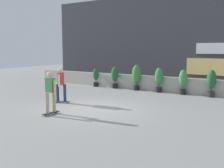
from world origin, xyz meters
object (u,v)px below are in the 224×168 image
Objects in this scene: potted_plant_5 at (212,81)px; potted_plant_3 at (159,78)px; potted_plant_1 at (115,76)px; potted_plant_0 at (96,77)px; potted_plant_2 at (137,75)px; potted_plant_4 at (183,80)px; skater_by_wall_left at (61,83)px; skater_mid_plaza at (50,91)px.

potted_plant_3 is at bearing 180.00° from potted_plant_5.
potted_plant_5 is (6.05, -0.00, 0.03)m from potted_plant_1.
potted_plant_2 is at bearing 0.00° from potted_plant_0.
potted_plant_4 is at bearing 180.00° from potted_plant_5.
potted_plant_1 is at bearing 180.00° from potted_plant_2.
potted_plant_2 is 1.09× the size of potted_plant_5.
skater_by_wall_left reaches higher than potted_plant_2.
potted_plant_3 is at bearing 0.00° from potted_plant_1.
potted_plant_0 is 0.89× the size of potted_plant_4.
potted_plant_5 is at bearing 43.06° from skater_by_wall_left.
skater_by_wall_left reaches higher than potted_plant_1.
potted_plant_3 reaches higher than potted_plant_1.
potted_plant_3 is 1.04× the size of potted_plant_4.
potted_plant_2 is at bearing 180.00° from potted_plant_4.
potted_plant_3 is 6.07m from skater_by_wall_left.
potted_plant_2 is at bearing 180.00° from potted_plant_5.
skater_mid_plaza reaches higher than potted_plant_1.
potted_plant_1 is 3.07m from potted_plant_3.
skater_by_wall_left is (-4.24, -5.39, 0.13)m from potted_plant_4.
potted_plant_4 is at bearing 0.00° from potted_plant_0.
skater_mid_plaza is at bearing -57.31° from skater_by_wall_left.
potted_plant_0 is 6.04m from potted_plant_4.
potted_plant_0 is 0.86× the size of potted_plant_5.
skater_mid_plaza reaches higher than potted_plant_0.
skater_by_wall_left is (-2.79, -5.39, 0.09)m from potted_plant_3.
potted_plant_3 reaches higher than potted_plant_0.
skater_by_wall_left is at bearing -103.55° from potted_plant_2.
potted_plant_2 is 0.94× the size of skater_mid_plaza.
potted_plant_3 is 0.87× the size of skater_by_wall_left.
potted_plant_4 is at bearing 67.85° from skater_mid_plaza.
potted_plant_4 is 0.83× the size of skater_by_wall_left.
potted_plant_1 is at bearing 180.00° from potted_plant_3.
potted_plant_5 is 0.86× the size of skater_mid_plaza.
potted_plant_5 is 0.86× the size of skater_by_wall_left.
potted_plant_4 is (6.04, 0.00, 0.12)m from potted_plant_0.
potted_plant_2 reaches higher than potted_plant_4.
potted_plant_2 is 5.55m from skater_by_wall_left.
skater_mid_plaza is at bearing -78.20° from potted_plant_1.
potted_plant_3 is at bearing 0.00° from potted_plant_2.
skater_mid_plaza reaches higher than potted_plant_3.
potted_plant_0 is at bearing -180.00° from potted_plant_3.
potted_plant_5 is (1.53, 0.00, 0.04)m from potted_plant_4.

